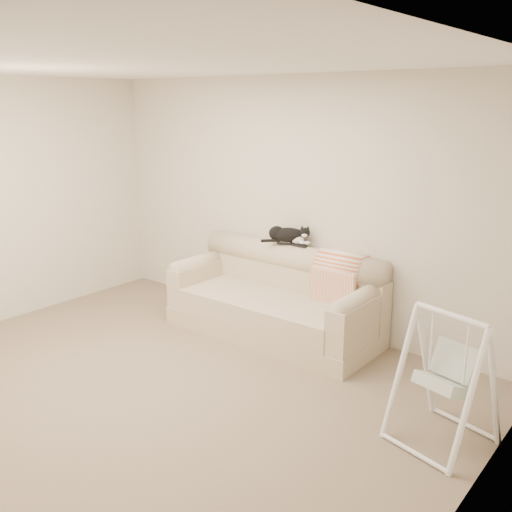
{
  "coord_description": "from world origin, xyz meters",
  "views": [
    {
      "loc": [
        3.35,
        -2.86,
        2.33
      ],
      "look_at": [
        0.06,
        1.27,
        0.9
      ],
      "focal_mm": 40.0,
      "sensor_mm": 36.0,
      "label": 1
    }
  ],
  "objects_px": {
    "remote_b": "(299,245)",
    "baby_swing": "(446,378)",
    "remote_a": "(286,243)",
    "sofa": "(277,300)",
    "tuxedo_cat": "(288,235)"
  },
  "relations": [
    {
      "from": "remote_a",
      "to": "remote_b",
      "type": "distance_m",
      "value": 0.16
    },
    {
      "from": "tuxedo_cat",
      "to": "baby_swing",
      "type": "height_order",
      "value": "tuxedo_cat"
    },
    {
      "from": "sofa",
      "to": "tuxedo_cat",
      "type": "bearing_deg",
      "value": 99.05
    },
    {
      "from": "tuxedo_cat",
      "to": "baby_swing",
      "type": "bearing_deg",
      "value": -27.17
    },
    {
      "from": "remote_a",
      "to": "tuxedo_cat",
      "type": "relative_size",
      "value": 0.38
    },
    {
      "from": "remote_b",
      "to": "baby_swing",
      "type": "bearing_deg",
      "value": -28.74
    },
    {
      "from": "remote_b",
      "to": "baby_swing",
      "type": "distance_m",
      "value": 2.3
    },
    {
      "from": "remote_a",
      "to": "tuxedo_cat",
      "type": "height_order",
      "value": "tuxedo_cat"
    },
    {
      "from": "baby_swing",
      "to": "tuxedo_cat",
      "type": "bearing_deg",
      "value": 152.83
    },
    {
      "from": "tuxedo_cat",
      "to": "baby_swing",
      "type": "xyz_separation_m",
      "value": [
        2.13,
        -1.09,
        -0.51
      ]
    },
    {
      "from": "sofa",
      "to": "baby_swing",
      "type": "relative_size",
      "value": 2.25
    },
    {
      "from": "remote_b",
      "to": "remote_a",
      "type": "bearing_deg",
      "value": -175.67
    },
    {
      "from": "sofa",
      "to": "baby_swing",
      "type": "xyz_separation_m",
      "value": [
        2.09,
        -0.86,
        0.13
      ]
    },
    {
      "from": "remote_a",
      "to": "baby_swing",
      "type": "height_order",
      "value": "baby_swing"
    },
    {
      "from": "sofa",
      "to": "remote_b",
      "type": "xyz_separation_m",
      "value": [
        0.11,
        0.23,
        0.56
      ]
    }
  ]
}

